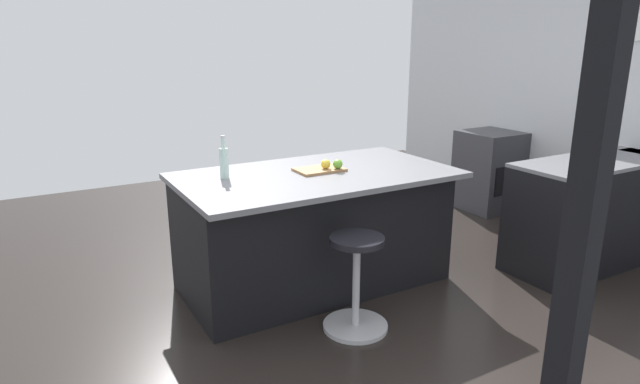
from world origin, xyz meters
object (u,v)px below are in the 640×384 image
at_px(stool_by_window, 356,286).
at_px(water_bottle, 224,162).
at_px(apple_yellow, 326,164).
at_px(apple_green, 338,164).
at_px(cutting_board, 319,170).
at_px(oven_range, 489,170).
at_px(kitchen_island, 314,228).

height_order(stool_by_window, water_bottle, water_bottle).
relative_size(apple_yellow, apple_green, 0.99).
xyz_separation_m(cutting_board, apple_green, (-0.12, 0.08, 0.05)).
distance_m(oven_range, cutting_board, 2.81).
xyz_separation_m(apple_yellow, apple_green, (-0.08, 0.05, 0.00)).
relative_size(oven_range, apple_yellow, 12.22).
bearing_deg(apple_yellow, stool_by_window, 75.76).
bearing_deg(water_bottle, kitchen_island, 168.44).
bearing_deg(oven_range, apple_yellow, 16.68).
xyz_separation_m(oven_range, water_bottle, (3.37, 0.61, 0.60)).
distance_m(apple_yellow, water_bottle, 0.76).
height_order(oven_range, apple_green, apple_green).
bearing_deg(oven_range, water_bottle, 10.29).
xyz_separation_m(kitchen_island, apple_yellow, (-0.08, 0.04, 0.51)).
relative_size(oven_range, stool_by_window, 1.36).
bearing_deg(apple_yellow, oven_range, -163.32).
relative_size(cutting_board, apple_yellow, 4.93).
distance_m(oven_range, water_bottle, 3.47).
bearing_deg(stool_by_window, apple_green, -111.35).
bearing_deg(cutting_board, apple_green, 145.60).
height_order(oven_range, cutting_board, cutting_board).
bearing_deg(stool_by_window, kitchen_island, -97.54).
distance_m(oven_range, kitchen_island, 2.81).
xyz_separation_m(apple_green, water_bottle, (0.82, -0.22, 0.07)).
relative_size(stool_by_window, water_bottle, 2.11).
bearing_deg(stool_by_window, cutting_board, -101.03).
bearing_deg(kitchen_island, cutting_board, 168.69).
height_order(kitchen_island, apple_yellow, apple_yellow).
bearing_deg(cutting_board, stool_by_window, 78.97).
distance_m(kitchen_island, cutting_board, 0.47).
relative_size(stool_by_window, apple_green, 8.94).
relative_size(oven_range, kitchen_island, 0.43).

